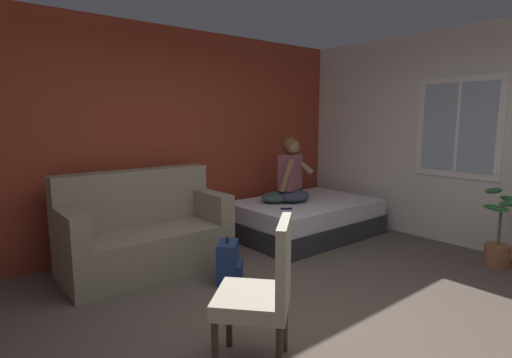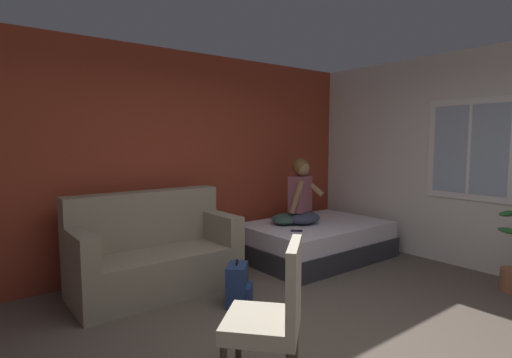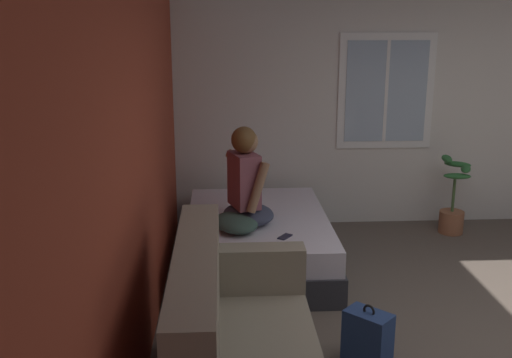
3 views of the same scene
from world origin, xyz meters
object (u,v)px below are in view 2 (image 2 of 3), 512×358
Objects in this scene: side_chair at (273,313)px; cell_phone at (297,231)px; bed at (316,240)px; throw_pillow at (286,219)px; couch at (154,254)px; backpack at (238,285)px; person_seated at (302,197)px.

side_chair reaches higher than cell_phone.
bed is 0.52m from throw_pillow.
couch reaches higher than throw_pillow.
side_chair is 2.90m from throw_pillow.
bed is 1.13× the size of couch.
couch reaches higher than backpack.
side_chair is at bearing -116.40° from backpack.
couch is 1.87m from throw_pillow.
throw_pillow is at bearing 149.82° from bed.
side_chair is at bearing -10.90° from cell_phone.
backpack is at bearing 63.60° from side_chair.
side_chair is at bearing -137.71° from person_seated.
throw_pillow is at bearing 46.22° from side_chair.
couch is 3.72× the size of backpack.
side_chair is 6.81× the size of cell_phone.
person_seated is 1.91× the size of backpack.
person_seated is 6.08× the size of cell_phone.
bed is 4.00× the size of throw_pillow.
side_chair is 2.14× the size of backpack.
throw_pillow is (-0.18, 0.10, -0.29)m from person_seated.
backpack is (-1.57, -0.74, -0.64)m from person_seated.
throw_pillow reaches higher than backpack.
side_chair is at bearing -133.78° from throw_pillow.
side_chair is at bearing -141.49° from bed.
cell_phone is at bearing -115.55° from throw_pillow.
side_chair reaches higher than bed.
throw_pillow is 3.33× the size of cell_phone.
person_seated is at bearing -28.75° from throw_pillow.
person_seated reaches higher than bed.
backpack is at bearing -160.11° from bed.
bed is 0.64m from cell_phone.
couch is at bearing 173.70° from bed.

